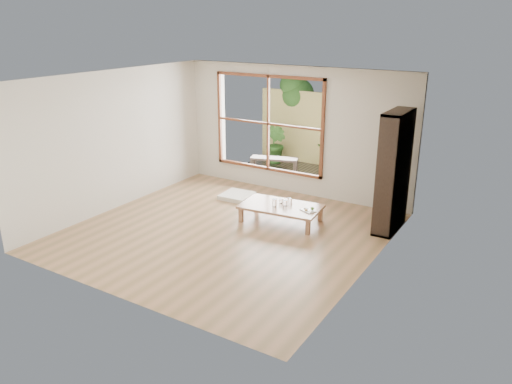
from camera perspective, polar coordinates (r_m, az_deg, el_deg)
ground at (r=8.61m, az=-3.31°, el=-4.55°), size 5.00×5.00×0.00m
low_table at (r=8.93m, az=2.86°, el=-1.77°), size 1.49×0.94×0.31m
floor_cushion at (r=10.18m, az=-2.18°, el=-0.44°), size 0.62×0.62×0.09m
bookshelf at (r=8.69m, az=15.45°, el=2.23°), size 0.33×0.93×2.06m
glass_tall at (r=8.83m, az=2.14°, el=-1.24°), size 0.08×0.08×0.14m
glass_mid at (r=8.88m, az=3.34°, el=-1.26°), size 0.07×0.07×0.11m
glass_short at (r=9.01m, az=3.89°, el=-1.01°), size 0.08×0.08×0.10m
glass_small at (r=9.00m, az=2.88°, el=-1.06°), size 0.07×0.07×0.08m
food_tray at (r=8.69m, az=6.08°, el=-2.06°), size 0.30×0.26×0.08m
deck at (r=11.77m, az=4.17°, el=2.05°), size 2.80×2.00×0.05m
garden_bench at (r=11.75m, az=2.09°, el=3.66°), size 1.15×0.65×0.35m
bamboo_fence at (r=12.41m, az=6.43°, el=7.19°), size 2.80×0.06×1.80m
shrub_right at (r=11.90m, az=8.98°, el=4.33°), size 0.84×0.75×0.86m
shrub_left at (r=12.42m, az=2.33°, el=5.53°), size 0.68×0.62×1.00m
garden_tree at (r=12.84m, az=4.36°, el=10.95°), size 1.04×0.85×2.22m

